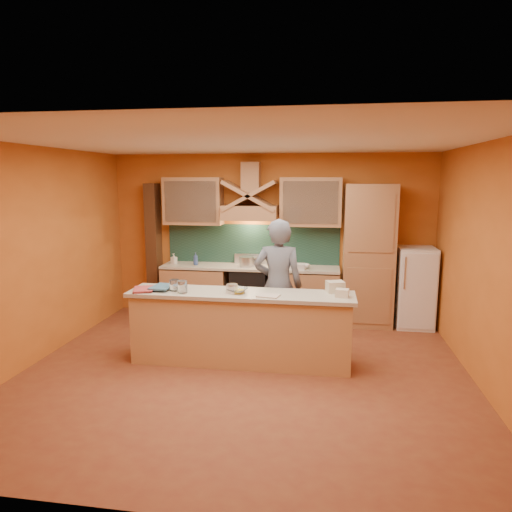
% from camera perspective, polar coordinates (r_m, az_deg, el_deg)
% --- Properties ---
extents(floor, '(5.50, 5.00, 0.01)m').
position_cam_1_polar(floor, '(5.86, -1.46, -14.30)').
color(floor, brown).
rests_on(floor, ground).
extents(ceiling, '(5.50, 5.00, 0.01)m').
position_cam_1_polar(ceiling, '(5.37, -1.59, 14.14)').
color(ceiling, white).
rests_on(ceiling, wall_back).
extents(wall_back, '(5.50, 0.02, 2.80)m').
position_cam_1_polar(wall_back, '(7.89, 1.72, 2.51)').
color(wall_back, '#C76A26').
rests_on(wall_back, floor).
extents(wall_front, '(5.50, 0.02, 2.80)m').
position_cam_1_polar(wall_front, '(3.09, -9.94, -8.95)').
color(wall_front, '#C76A26').
rests_on(wall_front, floor).
extents(wall_left, '(0.02, 5.00, 2.80)m').
position_cam_1_polar(wall_left, '(6.52, -26.04, 0.02)').
color(wall_left, '#C76A26').
rests_on(wall_left, floor).
extents(wall_right, '(0.02, 5.00, 2.80)m').
position_cam_1_polar(wall_right, '(5.65, 27.09, -1.40)').
color(wall_right, '#C76A26').
rests_on(wall_right, floor).
extents(base_cabinet_left, '(1.10, 0.60, 0.86)m').
position_cam_1_polar(base_cabinet_left, '(8.03, -7.49, -4.49)').
color(base_cabinet_left, '#B17A50').
rests_on(base_cabinet_left, floor).
extents(base_cabinet_right, '(1.10, 0.60, 0.86)m').
position_cam_1_polar(base_cabinet_right, '(7.73, 6.22, -5.03)').
color(base_cabinet_right, '#B17A50').
rests_on(base_cabinet_right, floor).
extents(counter_top, '(3.00, 0.62, 0.04)m').
position_cam_1_polar(counter_top, '(7.72, -0.78, -1.41)').
color(counter_top, '#BDB3A0').
rests_on(counter_top, base_cabinet_left).
extents(stove, '(0.60, 0.58, 0.90)m').
position_cam_1_polar(stove, '(7.82, -0.77, -4.64)').
color(stove, black).
rests_on(stove, floor).
extents(backsplash, '(3.00, 0.03, 0.70)m').
position_cam_1_polar(backsplash, '(7.94, -0.44, 1.46)').
color(backsplash, '#18362E').
rests_on(backsplash, wall_back).
extents(range_hood, '(0.92, 0.50, 0.24)m').
position_cam_1_polar(range_hood, '(7.65, -0.73, 5.45)').
color(range_hood, '#B17A50').
rests_on(range_hood, wall_back).
extents(hood_chimney, '(0.30, 0.30, 0.50)m').
position_cam_1_polar(hood_chimney, '(7.72, -0.62, 9.80)').
color(hood_chimney, '#B17A50').
rests_on(hood_chimney, wall_back).
extents(upper_cabinet_left, '(1.00, 0.35, 0.80)m').
position_cam_1_polar(upper_cabinet_left, '(7.93, -7.84, 6.81)').
color(upper_cabinet_left, '#B17A50').
rests_on(upper_cabinet_left, wall_back).
extents(upper_cabinet_right, '(1.00, 0.35, 0.80)m').
position_cam_1_polar(upper_cabinet_right, '(7.61, 6.86, 6.72)').
color(upper_cabinet_right, '#B17A50').
rests_on(upper_cabinet_right, wall_back).
extents(pantry_column, '(0.80, 0.60, 2.30)m').
position_cam_1_polar(pantry_column, '(7.60, 13.87, 0.06)').
color(pantry_column, '#B17A50').
rests_on(pantry_column, floor).
extents(fridge, '(0.58, 0.60, 1.30)m').
position_cam_1_polar(fridge, '(7.80, 19.22, -3.71)').
color(fridge, white).
rests_on(fridge, floor).
extents(trim_column_left, '(0.20, 0.30, 2.30)m').
position_cam_1_polar(trim_column_left, '(8.29, -12.63, 0.88)').
color(trim_column_left, '#472816').
rests_on(trim_column_left, floor).
extents(island_body, '(2.80, 0.55, 0.88)m').
position_cam_1_polar(island_body, '(5.99, -1.92, -9.24)').
color(island_body, tan).
rests_on(island_body, floor).
extents(island_top, '(2.90, 0.62, 0.05)m').
position_cam_1_polar(island_top, '(5.85, -1.94, -4.79)').
color(island_top, '#BDB3A0').
rests_on(island_top, island_body).
extents(person, '(0.69, 0.47, 1.85)m').
position_cam_1_polar(person, '(6.27, 2.78, -3.77)').
color(person, slate).
rests_on(person, floor).
extents(pot_large, '(0.30, 0.30, 0.17)m').
position_cam_1_polar(pot_large, '(7.69, -1.20, -0.81)').
color(pot_large, silver).
rests_on(pot_large, stove).
extents(pot_small, '(0.26, 0.26, 0.13)m').
position_cam_1_polar(pot_small, '(7.74, -0.28, -0.90)').
color(pot_small, silver).
rests_on(pot_small, stove).
extents(soap_bottle_a, '(0.11, 0.11, 0.18)m').
position_cam_1_polar(soap_bottle_a, '(8.01, -10.23, -0.34)').
color(soap_bottle_a, beige).
rests_on(soap_bottle_a, counter_top).
extents(soap_bottle_b, '(0.11, 0.11, 0.22)m').
position_cam_1_polar(soap_bottle_b, '(7.86, -7.56, -0.34)').
color(soap_bottle_b, '#314887').
rests_on(soap_bottle_b, counter_top).
extents(bowl_back, '(0.25, 0.25, 0.07)m').
position_cam_1_polar(bowl_back, '(7.54, 5.84, -1.29)').
color(bowl_back, white).
rests_on(bowl_back, counter_top).
extents(dish_rack, '(0.26, 0.21, 0.09)m').
position_cam_1_polar(dish_rack, '(7.45, 5.12, -1.33)').
color(dish_rack, silver).
rests_on(dish_rack, counter_top).
extents(book_lower, '(0.34, 0.40, 0.03)m').
position_cam_1_polar(book_lower, '(6.11, -15.07, -4.11)').
color(book_lower, '#B13F42').
rests_on(book_lower, island_top).
extents(book_upper, '(0.29, 0.37, 0.03)m').
position_cam_1_polar(book_upper, '(6.16, -12.69, -3.72)').
color(book_upper, '#3B6483').
rests_on(book_upper, island_top).
extents(jar_large, '(0.13, 0.13, 0.14)m').
position_cam_1_polar(jar_large, '(6.00, -10.16, -3.62)').
color(jar_large, white).
rests_on(jar_large, island_top).
extents(jar_small, '(0.16, 0.16, 0.16)m').
position_cam_1_polar(jar_small, '(5.87, -9.19, -3.84)').
color(jar_small, silver).
rests_on(jar_small, island_top).
extents(kitchen_scale, '(0.15, 0.15, 0.10)m').
position_cam_1_polar(kitchen_scale, '(5.80, -3.02, -4.18)').
color(kitchen_scale, white).
rests_on(kitchen_scale, island_top).
extents(mixing_bowl, '(0.31, 0.31, 0.06)m').
position_cam_1_polar(mixing_bowl, '(5.81, -2.36, -4.32)').
color(mixing_bowl, white).
rests_on(mixing_bowl, island_top).
extents(cloth, '(0.30, 0.24, 0.02)m').
position_cam_1_polar(cloth, '(5.64, 1.55, -4.98)').
color(cloth, beige).
rests_on(cloth, island_top).
extents(grocery_bag_a, '(0.26, 0.23, 0.14)m').
position_cam_1_polar(grocery_bag_a, '(5.93, 9.88, -3.80)').
color(grocery_bag_a, beige).
rests_on(grocery_bag_a, island_top).
extents(grocery_bag_b, '(0.18, 0.15, 0.10)m').
position_cam_1_polar(grocery_bag_b, '(5.71, 10.72, -4.57)').
color(grocery_bag_b, beige).
rests_on(grocery_bag_b, island_top).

